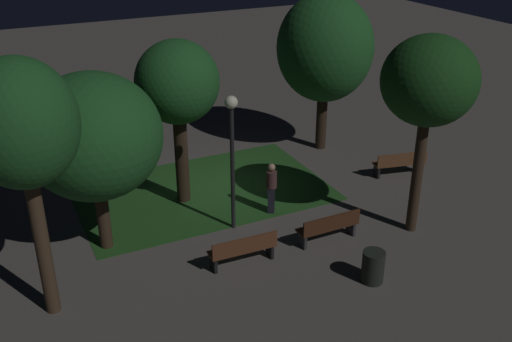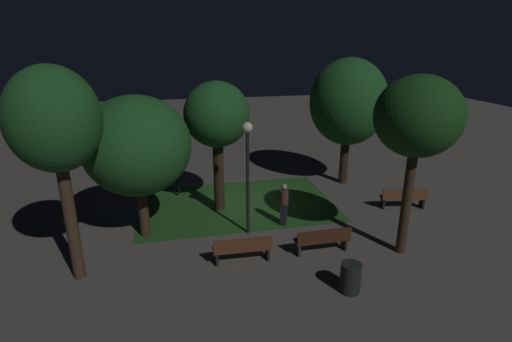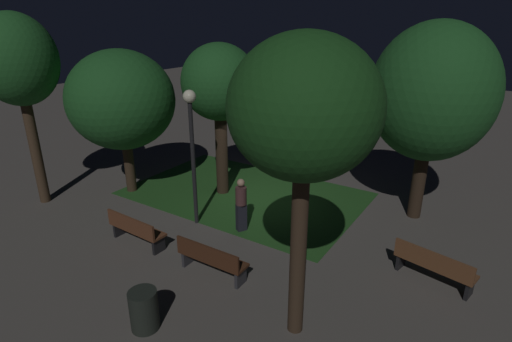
# 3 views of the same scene
# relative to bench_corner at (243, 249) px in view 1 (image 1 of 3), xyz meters

# --- Properties ---
(ground_plane) EXTENTS (60.00, 60.00, 0.00)m
(ground_plane) POSITION_rel_bench_corner_xyz_m (1.31, 4.47, -0.48)
(ground_plane) COLOR #56514C
(grass_lawn) EXTENTS (7.97, 5.11, 0.01)m
(grass_lawn) POSITION_rel_bench_corner_xyz_m (0.56, 4.41, -0.48)
(grass_lawn) COLOR #23511E
(grass_lawn) RESTS_ON ground
(bench_corner) EXTENTS (1.81, 0.53, 0.88)m
(bench_corner) POSITION_rel_bench_corner_xyz_m (0.00, 0.00, 0.00)
(bench_corner) COLOR brown
(bench_corner) RESTS_ON ground
(bench_lawn_edge) EXTENTS (1.80, 0.50, 0.88)m
(bench_lawn_edge) POSITION_rel_bench_corner_xyz_m (2.61, -0.00, 0.00)
(bench_lawn_edge) COLOR #422314
(bench_lawn_edge) RESTS_ON ground
(bench_front_left) EXTENTS (1.86, 0.85, 0.88)m
(bench_front_left) POSITION_rel_bench_corner_xyz_m (7.10, 2.57, 0.00)
(bench_front_left) COLOR brown
(bench_front_left) RESTS_ON ground
(tree_back_right) EXTENTS (2.48, 2.48, 5.12)m
(tree_back_right) POSITION_rel_bench_corner_xyz_m (-0.18, 4.11, 3.31)
(tree_back_right) COLOR #2D2116
(tree_back_right) RESTS_ON ground
(tree_near_wall) EXTENTS (3.53, 3.53, 4.91)m
(tree_near_wall) POSITION_rel_bench_corner_xyz_m (-3.02, 2.45, 2.77)
(tree_near_wall) COLOR #38281C
(tree_near_wall) RESTS_ON ground
(tree_right_canopy) EXTENTS (3.48, 3.48, 5.80)m
(tree_right_canopy) POSITION_rel_bench_corner_xyz_m (5.96, 5.89, 3.35)
(tree_right_canopy) COLOR #2D2116
(tree_right_canopy) RESTS_ON ground
(tree_left_canopy) EXTENTS (2.53, 2.53, 5.65)m
(tree_left_canopy) POSITION_rel_bench_corner_xyz_m (5.12, -0.48, 3.91)
(tree_left_canopy) COLOR #38281C
(tree_left_canopy) RESTS_ON ground
(tree_back_left) EXTENTS (2.35, 2.35, 6.02)m
(tree_back_left) POSITION_rel_bench_corner_xyz_m (-4.77, 0.24, 4.09)
(tree_back_left) COLOR #423021
(tree_back_left) RESTS_ON ground
(lamp_post_near_wall) EXTENTS (0.36, 0.36, 4.01)m
(lamp_post_near_wall) POSITION_rel_bench_corner_xyz_m (0.54, 1.86, 2.29)
(lamp_post_near_wall) COLOR black
(lamp_post_near_wall) RESTS_ON ground
(trash_bin) EXTENTS (0.57, 0.57, 0.85)m
(trash_bin) POSITION_rel_bench_corner_xyz_m (2.60, -2.07, -0.06)
(trash_bin) COLOR black
(trash_bin) RESTS_ON ground
(bicycle) EXTENTS (0.90, 1.49, 0.93)m
(bicycle) POSITION_rel_bench_corner_xyz_m (-2.15, 6.45, -0.14)
(bicycle) COLOR black
(bicycle) RESTS_ON ground
(pedestrian) EXTENTS (0.32, 0.34, 1.61)m
(pedestrian) POSITION_rel_bench_corner_xyz_m (1.95, 2.21, 0.37)
(pedestrian) COLOR black
(pedestrian) RESTS_ON ground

